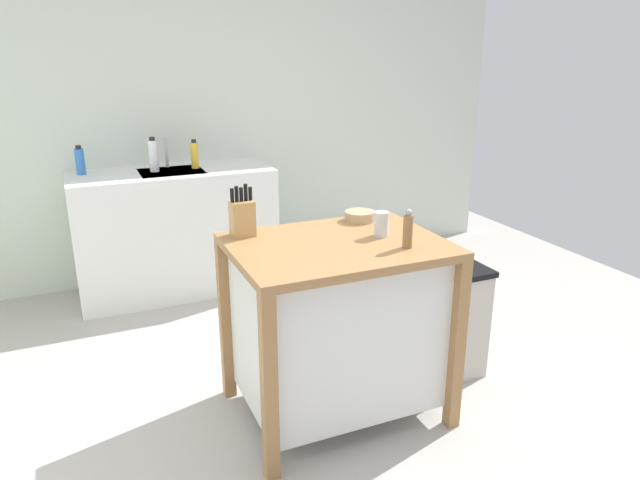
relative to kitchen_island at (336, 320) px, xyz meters
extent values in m
plane|color=#ADA8A0|center=(-0.08, -0.18, -0.50)|extent=(6.08, 6.08, 0.00)
cube|color=silver|center=(-0.08, 2.23, 0.80)|extent=(5.08, 0.10, 2.60)
cube|color=#9E7042|center=(0.00, 0.00, 0.38)|extent=(0.98, 0.75, 0.04)
cube|color=silver|center=(0.00, 0.00, -0.02)|extent=(0.88, 0.65, 0.76)
cube|color=#9E7042|center=(-0.46, -0.34, -0.07)|extent=(0.06, 0.06, 0.86)
cube|color=#9E7042|center=(0.46, -0.34, -0.07)|extent=(0.06, 0.06, 0.86)
cube|color=#9E7042|center=(-0.46, 0.34, -0.07)|extent=(0.06, 0.06, 0.86)
cube|color=#9E7042|center=(0.46, 0.34, -0.07)|extent=(0.06, 0.06, 0.86)
cube|color=tan|center=(-0.37, 0.27, 0.48)|extent=(0.11, 0.09, 0.17)
cylinder|color=black|center=(-0.42, 0.27, 0.60)|extent=(0.02, 0.02, 0.06)
cylinder|color=black|center=(-0.39, 0.27, 0.60)|extent=(0.02, 0.02, 0.07)
cylinder|color=black|center=(-0.37, 0.27, 0.60)|extent=(0.02, 0.02, 0.07)
cylinder|color=black|center=(-0.35, 0.27, 0.61)|extent=(0.02, 0.02, 0.08)
cylinder|color=black|center=(-0.33, 0.27, 0.60)|extent=(0.02, 0.02, 0.06)
cylinder|color=tan|center=(0.26, 0.27, 0.42)|extent=(0.16, 0.16, 0.05)
cylinder|color=brown|center=(0.26, 0.27, 0.44)|extent=(0.13, 0.13, 0.01)
cylinder|color=silver|center=(0.23, 0.00, 0.46)|extent=(0.07, 0.07, 0.12)
cylinder|color=olive|center=(0.26, -0.19, 0.47)|extent=(0.04, 0.04, 0.15)
sphere|color=#99999E|center=(0.26, -0.19, 0.56)|extent=(0.03, 0.03, 0.03)
cube|color=#B7B2A8|center=(0.73, 0.07, -0.20)|extent=(0.34, 0.26, 0.60)
cube|color=black|center=(0.73, 0.07, 0.11)|extent=(0.36, 0.28, 0.03)
cube|color=silver|center=(-0.43, 1.88, -0.04)|extent=(1.41, 0.60, 0.92)
cube|color=silver|center=(-0.43, 1.86, 0.40)|extent=(0.44, 0.36, 0.03)
cylinder|color=#B7BCC1|center=(-0.43, 2.02, 0.52)|extent=(0.02, 0.02, 0.22)
cylinder|color=yellow|center=(-0.25, 1.90, 0.51)|extent=(0.06, 0.06, 0.19)
cylinder|color=black|center=(-0.25, 1.90, 0.61)|extent=(0.03, 0.03, 0.02)
cylinder|color=white|center=(-0.54, 1.90, 0.52)|extent=(0.07, 0.07, 0.22)
cylinder|color=black|center=(-0.54, 1.90, 0.64)|extent=(0.04, 0.04, 0.02)
cylinder|color=blue|center=(-1.02, 1.99, 0.50)|extent=(0.06, 0.06, 0.18)
cylinder|color=black|center=(-1.02, 1.99, 0.60)|extent=(0.04, 0.04, 0.02)
camera|label=1|loc=(-1.09, -2.31, 1.26)|focal=32.77mm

